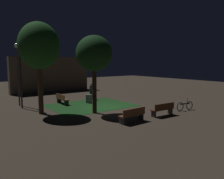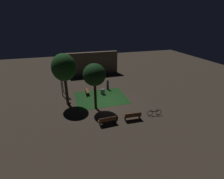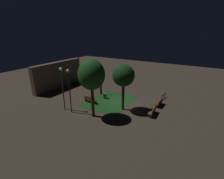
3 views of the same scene
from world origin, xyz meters
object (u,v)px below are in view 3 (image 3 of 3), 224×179
object	(u,v)px
tree_tall_center	(92,75)
lamp_post_near_wall	(62,82)
bicycle	(164,96)
bench_corner	(159,102)
pedestrian	(101,89)
trash_bin	(105,96)
lamp_post_plaza_east	(69,84)
bench_near_trees	(153,111)
tree_back_right	(123,76)
bench_front_right	(90,99)

from	to	relation	value
tree_tall_center	lamp_post_near_wall	size ratio (longest dim) A/B	1.24
lamp_post_near_wall	bicycle	world-z (taller)	lamp_post_near_wall
bench_corner	pedestrian	size ratio (longest dim) A/B	1.13
pedestrian	lamp_post_near_wall	bearing A→B (deg)	172.43
trash_bin	bicycle	size ratio (longest dim) A/B	0.47
bench_corner	lamp_post_plaza_east	xyz separation A→B (m)	(-6.92, 8.27, 2.93)
lamp_post_plaza_east	trash_bin	size ratio (longest dim) A/B	6.75
lamp_post_plaza_east	bicycle	xyz separation A→B (m)	(9.58, -8.10, -3.07)
lamp_post_plaza_east	lamp_post_near_wall	distance (m)	1.21
trash_bin	bench_near_trees	bearing A→B (deg)	-99.78
bench_corner	pedestrian	bearing A→B (deg)	92.46
trash_bin	pedestrian	world-z (taller)	pedestrian
bicycle	pedestrian	xyz separation A→B (m)	(-3.03, 8.45, 0.51)
bench_corner	bicycle	xyz separation A→B (m)	(2.66, 0.17, -0.14)
bench_near_trees	lamp_post_plaza_east	xyz separation A→B (m)	(-4.18, 8.27, 2.93)
bench_corner	pedestrian	distance (m)	8.63
lamp_post_plaza_east	trash_bin	distance (m)	6.31
bench_corner	tree_back_right	size ratio (longest dim) A/B	0.33
trash_bin	pedestrian	xyz separation A→B (m)	(1.13, 1.42, 0.47)
tree_tall_center	bicycle	world-z (taller)	tree_tall_center
tree_tall_center	trash_bin	size ratio (longest dim) A/B	8.38
lamp_post_near_wall	lamp_post_plaza_east	bearing A→B (deg)	-96.06
bench_corner	lamp_post_plaza_east	distance (m)	11.17
bench_front_right	pedestrian	distance (m)	3.39
tree_back_right	trash_bin	distance (m)	5.56
bench_front_right	lamp_post_plaza_east	xyz separation A→B (m)	(-3.24, 0.24, 2.93)
trash_bin	bicycle	xyz separation A→B (m)	(4.16, -7.03, -0.04)
bench_front_right	trash_bin	bearing A→B (deg)	-20.76
bicycle	bench_corner	bearing A→B (deg)	-176.43
bicycle	pedestrian	distance (m)	8.99
bench_near_trees	bench_corner	size ratio (longest dim) A/B	1.00
bench_corner	tree_tall_center	xyz separation A→B (m)	(-6.36, 5.55, 4.20)
lamp_post_plaza_east	bicycle	world-z (taller)	lamp_post_plaza_east
pedestrian	tree_back_right	bearing A→B (deg)	-119.19
tree_back_right	bench_near_trees	bearing A→B (deg)	-82.03
bench_front_right	lamp_post_near_wall	xyz separation A→B (m)	(-3.11, 1.45, 2.93)
tree_tall_center	bicycle	distance (m)	11.37
bench_near_trees	tree_tall_center	distance (m)	7.85
tree_tall_center	tree_back_right	world-z (taller)	tree_tall_center
bench_near_trees	lamp_post_plaza_east	distance (m)	9.72
bicycle	pedestrian	size ratio (longest dim) A/B	1.00
lamp_post_plaza_east	bench_front_right	bearing A→B (deg)	-4.28
tree_tall_center	lamp_post_plaza_east	world-z (taller)	tree_tall_center
pedestrian	bench_front_right	bearing A→B (deg)	-169.88
tree_back_right	lamp_post_plaza_east	bearing A→B (deg)	127.77
tree_tall_center	tree_back_right	bearing A→B (deg)	-33.28
bicycle	tree_back_right	bearing A→B (deg)	150.49
bench_corner	trash_bin	size ratio (longest dim) A/B	2.41
bench_near_trees	pedestrian	world-z (taller)	pedestrian
bench_corner	bicycle	bearing A→B (deg)	3.57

